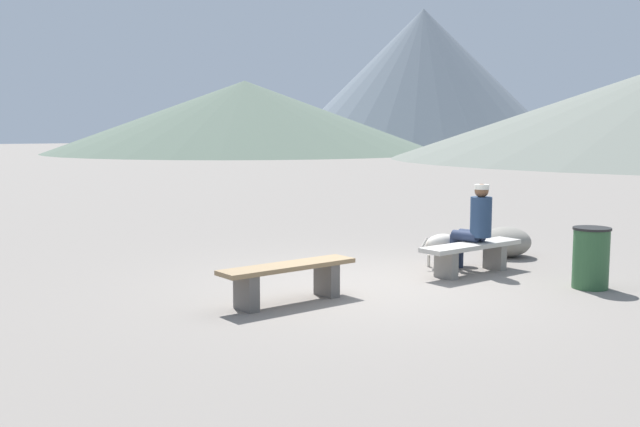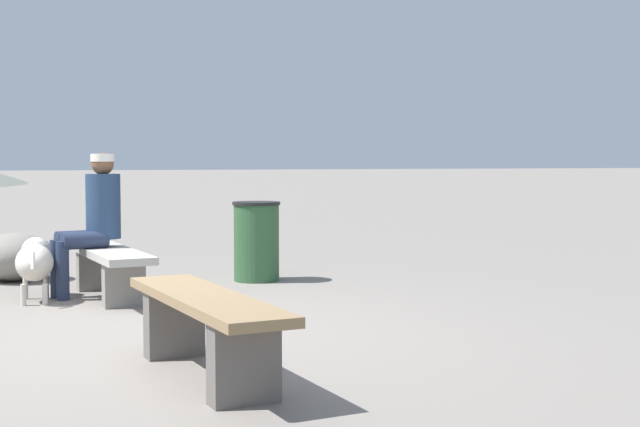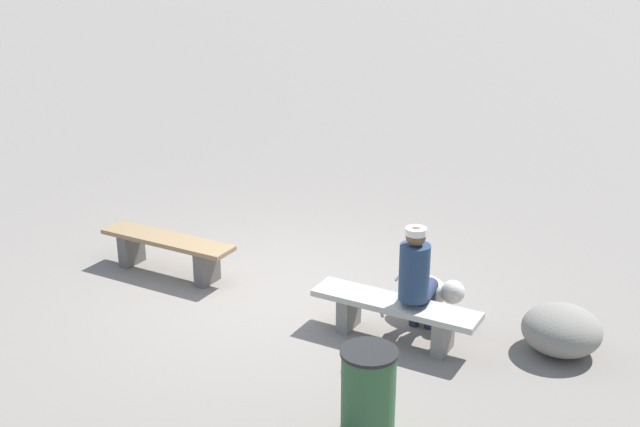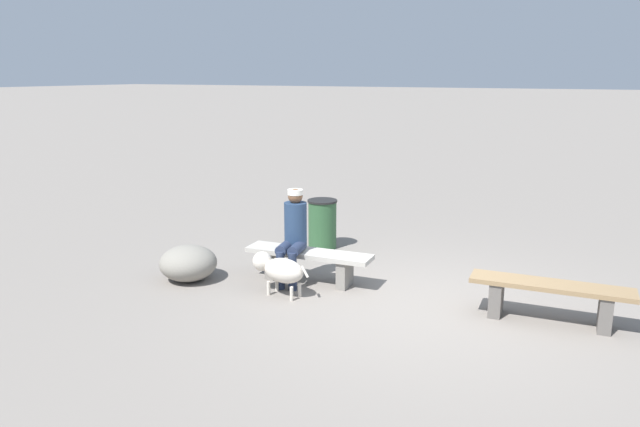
{
  "view_description": "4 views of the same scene",
  "coord_description": "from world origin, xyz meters",
  "px_view_note": "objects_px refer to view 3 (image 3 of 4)",
  "views": [
    {
      "loc": [
        -5.75,
        -7.36,
        2.01
      ],
      "look_at": [
        0.06,
        1.26,
        0.82
      ],
      "focal_mm": 40.81,
      "sensor_mm": 36.0,
      "label": 1
    },
    {
      "loc": [
        -6.05,
        0.99,
        1.19
      ],
      "look_at": [
        -0.99,
        -1.09,
        0.86
      ],
      "focal_mm": 49.39,
      "sensor_mm": 36.0,
      "label": 2
    },
    {
      "loc": [
        4.94,
        -6.62,
        4.01
      ],
      "look_at": [
        -0.41,
        1.57,
        0.41
      ],
      "focal_mm": 44.88,
      "sensor_mm": 36.0,
      "label": 3
    },
    {
      "loc": [
        -2.01,
        6.6,
        2.75
      ],
      "look_at": [
        1.61,
        -0.47,
        0.89
      ],
      "focal_mm": 33.87,
      "sensor_mm": 36.0,
      "label": 4
    }
  ],
  "objects_px": {
    "seated_person": "(416,276)",
    "dog": "(430,289)",
    "trash_bin": "(368,393)",
    "bench_right": "(395,312)",
    "bench_left": "(168,249)",
    "boulder": "(562,330)"
  },
  "relations": [
    {
      "from": "dog",
      "to": "boulder",
      "type": "relative_size",
      "value": 1.09
    },
    {
      "from": "dog",
      "to": "trash_bin",
      "type": "distance_m",
      "value": 2.18
    },
    {
      "from": "bench_left",
      "to": "dog",
      "type": "relative_size",
      "value": 2.09
    },
    {
      "from": "trash_bin",
      "to": "bench_right",
      "type": "bearing_deg",
      "value": 110.42
    },
    {
      "from": "bench_right",
      "to": "dog",
      "type": "height_order",
      "value": "dog"
    },
    {
      "from": "dog",
      "to": "bench_right",
      "type": "bearing_deg",
      "value": -92.82
    },
    {
      "from": "bench_left",
      "to": "bench_right",
      "type": "height_order",
      "value": "bench_left"
    },
    {
      "from": "dog",
      "to": "bench_left",
      "type": "bearing_deg",
      "value": -161.84
    },
    {
      "from": "seated_person",
      "to": "boulder",
      "type": "distance_m",
      "value": 1.51
    },
    {
      "from": "bench_left",
      "to": "bench_right",
      "type": "distance_m",
      "value": 3.05
    },
    {
      "from": "bench_left",
      "to": "dog",
      "type": "bearing_deg",
      "value": 7.54
    },
    {
      "from": "seated_person",
      "to": "trash_bin",
      "type": "distance_m",
      "value": 1.71
    },
    {
      "from": "seated_person",
      "to": "trash_bin",
      "type": "bearing_deg",
      "value": -87.61
    },
    {
      "from": "seated_person",
      "to": "dog",
      "type": "height_order",
      "value": "seated_person"
    },
    {
      "from": "trash_bin",
      "to": "boulder",
      "type": "xyz_separation_m",
      "value": [
        0.91,
        2.21,
        -0.16
      ]
    },
    {
      "from": "bench_left",
      "to": "seated_person",
      "type": "bearing_deg",
      "value": -1.49
    },
    {
      "from": "boulder",
      "to": "bench_left",
      "type": "bearing_deg",
      "value": -170.84
    },
    {
      "from": "bench_left",
      "to": "trash_bin",
      "type": "bearing_deg",
      "value": -26.43
    },
    {
      "from": "bench_right",
      "to": "trash_bin",
      "type": "bearing_deg",
      "value": -73.74
    },
    {
      "from": "bench_right",
      "to": "boulder",
      "type": "relative_size",
      "value": 2.25
    },
    {
      "from": "bench_right",
      "to": "trash_bin",
      "type": "xyz_separation_m",
      "value": [
        0.57,
        -1.53,
        0.09
      ]
    },
    {
      "from": "bench_right",
      "to": "seated_person",
      "type": "relative_size",
      "value": 1.39
    }
  ]
}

